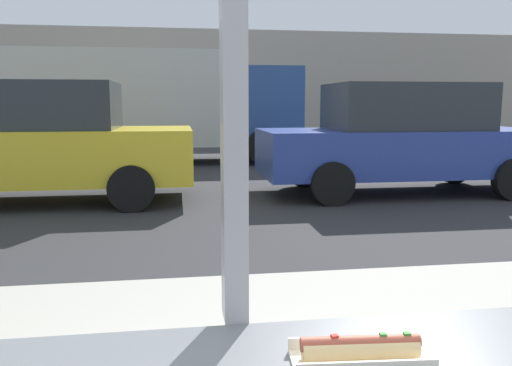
{
  "coord_description": "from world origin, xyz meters",
  "views": [
    {
      "loc": [
        -0.12,
        -0.98,
        1.46
      ],
      "look_at": [
        0.32,
        1.87,
        1.02
      ],
      "focal_mm": 36.55,
      "sensor_mm": 36.0,
      "label": 1
    }
  ],
  "objects_px": {
    "hotdog_tray_far": "(360,351)",
    "parked_car_blue": "(403,139)",
    "box_truck": "(148,102)",
    "parked_car_yellow": "(38,143)"
  },
  "relations": [
    {
      "from": "hotdog_tray_far",
      "to": "box_truck",
      "type": "xyz_separation_m",
      "value": [
        -0.99,
        12.42,
        0.48
      ]
    },
    {
      "from": "parked_car_yellow",
      "to": "box_truck",
      "type": "bearing_deg",
      "value": 75.59
    },
    {
      "from": "parked_car_yellow",
      "to": "parked_car_blue",
      "type": "height_order",
      "value": "parked_car_blue"
    },
    {
      "from": "hotdog_tray_far",
      "to": "box_truck",
      "type": "height_order",
      "value": "box_truck"
    },
    {
      "from": "parked_car_yellow",
      "to": "parked_car_blue",
      "type": "relative_size",
      "value": 0.97
    },
    {
      "from": "hotdog_tray_far",
      "to": "parked_car_blue",
      "type": "relative_size",
      "value": 0.05
    },
    {
      "from": "parked_car_blue",
      "to": "box_truck",
      "type": "relative_size",
      "value": 0.64
    },
    {
      "from": "parked_car_blue",
      "to": "box_truck",
      "type": "distance_m",
      "value": 6.79
    },
    {
      "from": "parked_car_yellow",
      "to": "parked_car_blue",
      "type": "distance_m",
      "value": 5.66
    },
    {
      "from": "hotdog_tray_far",
      "to": "parked_car_blue",
      "type": "bearing_deg",
      "value": 65.23
    }
  ]
}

